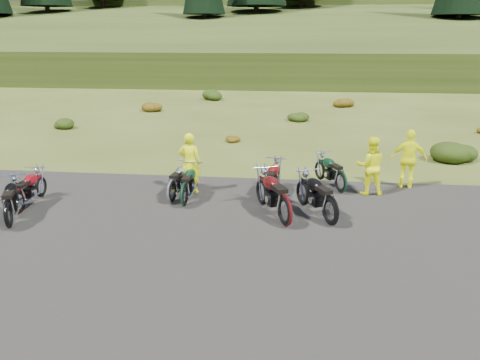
# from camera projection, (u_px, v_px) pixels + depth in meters

# --- Properties ---
(ground) EXTENTS (300.00, 300.00, 0.00)m
(ground) POSITION_uv_depth(u_px,v_px,m) (200.00, 226.00, 11.64)
(ground) COLOR #3F4818
(ground) RESTS_ON ground
(gravel_pad) EXTENTS (20.00, 12.00, 0.04)m
(gravel_pad) POSITION_uv_depth(u_px,v_px,m) (181.00, 264.00, 9.75)
(gravel_pad) COLOR black
(gravel_pad) RESTS_ON ground
(hill_slope) EXTENTS (300.00, 45.97, 9.37)m
(hill_slope) POSITION_uv_depth(u_px,v_px,m) (276.00, 69.00, 58.97)
(hill_slope) COLOR #283812
(hill_slope) RESTS_ON ground
(hill_plateau) EXTENTS (300.00, 90.00, 9.17)m
(hill_plateau) POSITION_uv_depth(u_px,v_px,m) (285.00, 50.00, 115.77)
(hill_plateau) COLOR #283812
(hill_plateau) RESTS_ON ground
(shrub_1) EXTENTS (1.03, 1.03, 0.61)m
(shrub_1) POSITION_uv_depth(u_px,v_px,m) (63.00, 122.00, 23.20)
(shrub_1) COLOR #1C310C
(shrub_1) RESTS_ON ground
(shrub_2) EXTENTS (1.30, 1.30, 0.77)m
(shrub_2) POSITION_uv_depth(u_px,v_px,m) (151.00, 105.00, 27.89)
(shrub_2) COLOR #603A0C
(shrub_2) RESTS_ON ground
(shrub_3) EXTENTS (1.56, 1.56, 0.92)m
(shrub_3) POSITION_uv_depth(u_px,v_px,m) (213.00, 93.00, 32.58)
(shrub_3) COLOR #1C310C
(shrub_3) RESTS_ON ground
(shrub_4) EXTENTS (0.77, 0.77, 0.45)m
(shrub_4) POSITION_uv_depth(u_px,v_px,m) (231.00, 137.00, 20.32)
(shrub_4) COLOR #603A0C
(shrub_4) RESTS_ON ground
(shrub_5) EXTENTS (1.03, 1.03, 0.61)m
(shrub_5) POSITION_uv_depth(u_px,v_px,m) (297.00, 116.00, 25.01)
(shrub_5) COLOR #1C310C
(shrub_5) RESTS_ON ground
(shrub_6) EXTENTS (1.30, 1.30, 0.77)m
(shrub_6) POSITION_uv_depth(u_px,v_px,m) (343.00, 101.00, 29.70)
(shrub_6) COLOR #603A0C
(shrub_6) RESTS_ON ground
(shrub_7) EXTENTS (1.56, 1.56, 0.92)m
(shrub_7) POSITION_uv_depth(u_px,v_px,m) (456.00, 149.00, 17.35)
(shrub_7) COLOR #1C310C
(shrub_7) RESTS_ON ground
(motorcycle_0) EXTENTS (1.40, 2.13, 1.06)m
(motorcycle_0) POSITION_uv_depth(u_px,v_px,m) (10.00, 229.00, 11.47)
(motorcycle_0) COLOR black
(motorcycle_0) RESTS_ON ground
(motorcycle_1) EXTENTS (0.74, 1.93, 0.99)m
(motorcycle_1) POSITION_uv_depth(u_px,v_px,m) (21.00, 214.00, 12.38)
(motorcycle_1) COLOR maroon
(motorcycle_1) RESTS_ON ground
(motorcycle_2) EXTENTS (0.67, 1.91, 0.99)m
(motorcycle_2) POSITION_uv_depth(u_px,v_px,m) (185.00, 207.00, 12.89)
(motorcycle_2) COLOR black
(motorcycle_2) RESTS_ON ground
(motorcycle_3) EXTENTS (0.87, 1.95, 0.98)m
(motorcycle_3) POSITION_uv_depth(u_px,v_px,m) (173.00, 203.00, 13.19)
(motorcycle_3) COLOR #B9B9BE
(motorcycle_3) RESTS_ON ground
(motorcycle_4) EXTENTS (1.66, 2.40, 1.20)m
(motorcycle_4) POSITION_uv_depth(u_px,v_px,m) (284.00, 227.00, 11.60)
(motorcycle_4) COLOR #450B0C
(motorcycle_4) RESTS_ON ground
(motorcycle_5) EXTENTS (1.61, 2.26, 1.13)m
(motorcycle_5) POSITION_uv_depth(u_px,v_px,m) (329.00, 226.00, 11.65)
(motorcycle_5) COLOR black
(motorcycle_5) RESTS_ON ground
(motorcycle_6) EXTENTS (0.97, 2.05, 1.03)m
(motorcycle_6) POSITION_uv_depth(u_px,v_px,m) (267.00, 203.00, 13.21)
(motorcycle_6) COLOR maroon
(motorcycle_6) RESTS_ON ground
(motorcycle_7) EXTENTS (1.41, 2.04, 1.02)m
(motorcycle_7) POSITION_uv_depth(u_px,v_px,m) (340.00, 193.00, 13.97)
(motorcycle_7) COLOR black
(motorcycle_7) RESTS_ON ground
(person_middle) EXTENTS (0.67, 0.45, 1.81)m
(person_middle) POSITION_uv_depth(u_px,v_px,m) (190.00, 164.00, 13.74)
(person_middle) COLOR #E4EC0C
(person_middle) RESTS_ON ground
(person_right_a) EXTENTS (0.86, 0.68, 1.72)m
(person_right_a) POSITION_uv_depth(u_px,v_px,m) (370.00, 167.00, 13.60)
(person_right_a) COLOR #E4EC0C
(person_right_a) RESTS_ON ground
(person_right_b) EXTENTS (1.11, 0.58, 1.80)m
(person_right_b) POSITION_uv_depth(u_px,v_px,m) (409.00, 160.00, 14.17)
(person_right_b) COLOR #E4EC0C
(person_right_b) RESTS_ON ground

